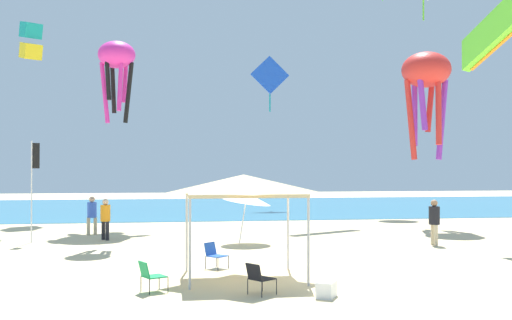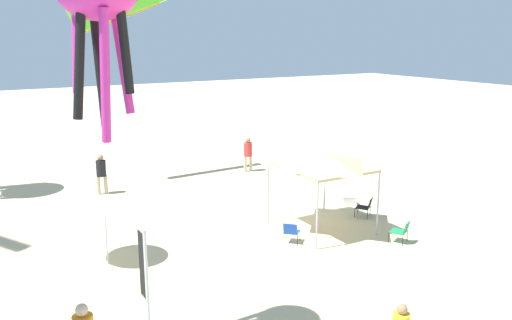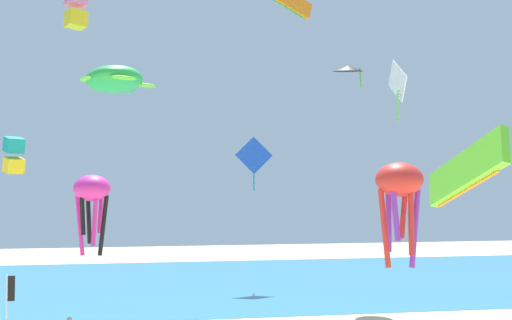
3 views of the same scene
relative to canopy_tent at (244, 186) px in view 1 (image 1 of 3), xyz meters
The scene contains 17 objects.
ground 3.86m from the canopy_tent, ahead, with size 120.00×120.00×0.10m, color beige.
ocean_strip 31.63m from the canopy_tent, 85.11° to the left, with size 120.00×26.22×0.02m, color teal.
canopy_tent is the anchor object (origin of this frame).
beach_umbrella 8.00m from the canopy_tent, 81.66° to the left, with size 2.14×2.11×2.35m.
folding_chair_left_of_tent 3.81m from the canopy_tent, 148.62° to the right, with size 0.79×0.74×0.82m.
folding_chair_facing_ocean 3.24m from the canopy_tent, 87.88° to the right, with size 0.81×0.78×0.82m.
folding_chair_near_cooler 2.98m from the canopy_tent, 110.97° to the left, with size 0.80×0.81×0.82m.
cooler_box 4.16m from the canopy_tent, 58.98° to the right, with size 0.67×0.74×0.40m.
banner_flag 12.40m from the canopy_tent, 129.86° to the left, with size 0.36×0.06×4.39m.
person_far_stroller 11.25m from the canopy_tent, 116.34° to the left, with size 0.44×0.44×1.84m.
person_by_tent 10.82m from the canopy_tent, 34.86° to the left, with size 0.45×0.51×1.90m.
person_near_umbrella 13.50m from the canopy_tent, 115.55° to the left, with size 0.47×0.44×1.84m.
kite_box_teal 19.21m from the canopy_tent, 121.47° to the left, with size 1.32×1.37×2.07m.
kite_octopus_red 18.63m from the canopy_tent, 48.64° to the left, with size 2.65×2.65×5.88m.
kite_diamond_blue 31.62m from the canopy_tent, 78.72° to the left, with size 3.22×0.51×4.58m.
kite_parafoil_lime 13.03m from the canopy_tent, 21.57° to the left, with size 1.07×5.29×3.19m.
kite_octopus_magenta 11.37m from the canopy_tent, 115.81° to the left, with size 1.60×1.60×3.56m.
Camera 1 is at (-4.89, -17.51, 3.22)m, focal length 41.71 mm.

